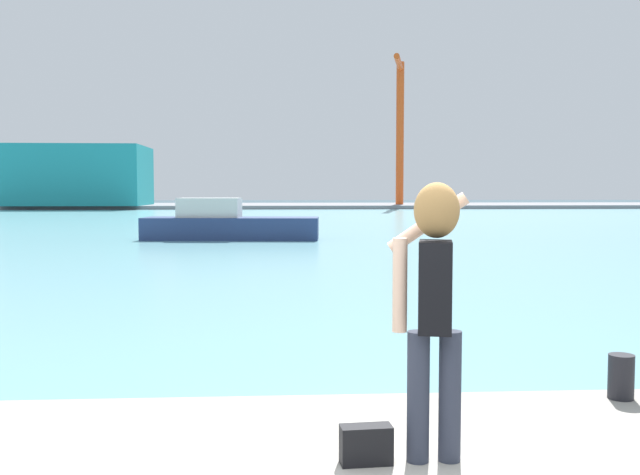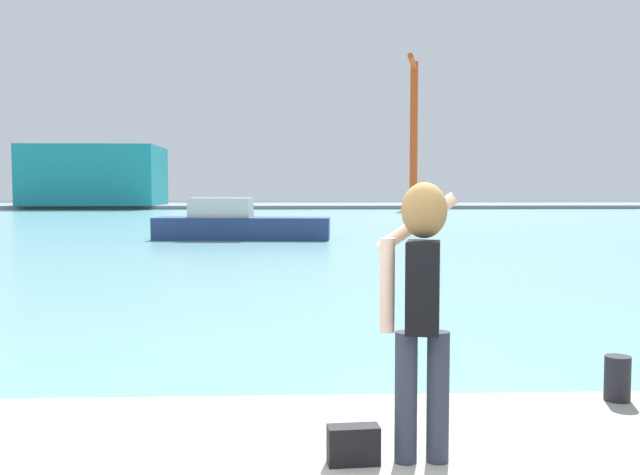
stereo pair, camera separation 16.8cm
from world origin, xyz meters
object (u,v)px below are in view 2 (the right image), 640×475
Objects in this scene: warehouse_left at (95,176)px; port_crane at (414,121)px; handbag at (353,445)px; person_photographer at (421,292)px; harbor_bollard at (617,378)px; boat_moored at (239,224)px.

warehouse_left is 0.87× the size of port_crane.
person_photographer is at bearing 3.55° from handbag.
handbag is 0.02× the size of warehouse_left.
harbor_bollard is 0.02× the size of port_crane.
handbag is 29.77m from boat_moored.
person_photographer is 0.11× the size of warehouse_left.
harbor_bollard is 0.04× the size of boat_moored.
warehouse_left is at bearing 105.73° from handbag.
harbor_bollard is at bearing -72.66° from warehouse_left.
port_crane is at bearing 2.85° from person_photographer.
warehouse_left is at bearing 28.59° from person_photographer.
person_photographer reaches higher than harbor_bollard.
warehouse_left reaches higher than handbag.
person_photographer is 0.10× the size of port_crane.
handbag is (-0.42, -0.03, -0.95)m from person_photographer.
boat_moored is at bearing 18.71° from person_photographer.
person_photographer is 2.38m from harbor_bollard.
handbag is at bearing -100.01° from port_crane.
harbor_bollard is at bearing -75.25° from boat_moored.
person_photographer is 29.81m from boat_moored.
harbor_bollard is 88.95m from warehouse_left.
port_crane is (15.09, 87.81, 9.44)m from person_photographer.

